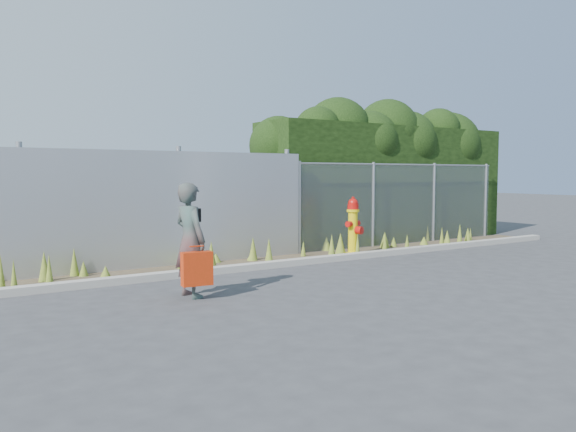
% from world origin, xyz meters
% --- Properties ---
extents(ground, '(80.00, 80.00, 0.00)m').
position_xyz_m(ground, '(0.00, 0.00, 0.00)').
color(ground, '#363638').
rests_on(ground, ground).
extents(curb, '(16.00, 0.22, 0.12)m').
position_xyz_m(curb, '(0.00, 1.80, 0.06)').
color(curb, gray).
rests_on(curb, ground).
extents(weed_strip, '(16.00, 1.34, 0.54)m').
position_xyz_m(weed_strip, '(-0.03, 2.41, 0.15)').
color(weed_strip, '#463828').
rests_on(weed_strip, ground).
extents(corrugated_fence, '(8.50, 0.21, 2.30)m').
position_xyz_m(corrugated_fence, '(-3.25, 3.01, 1.10)').
color(corrugated_fence, '#A1A2A8').
rests_on(corrugated_fence, ground).
extents(chainlink_fence, '(6.50, 0.07, 2.05)m').
position_xyz_m(chainlink_fence, '(4.25, 3.00, 1.03)').
color(chainlink_fence, gray).
rests_on(chainlink_fence, ground).
extents(hedge, '(7.62, 1.91, 3.75)m').
position_xyz_m(hedge, '(4.55, 4.00, 2.07)').
color(hedge, black).
rests_on(hedge, ground).
extents(fire_hydrant, '(0.43, 0.38, 1.28)m').
position_xyz_m(fire_hydrant, '(1.88, 2.16, 0.62)').
color(fire_hydrant, '#DBC40B').
rests_on(fire_hydrant, ground).
extents(woman, '(0.49, 0.66, 1.64)m').
position_xyz_m(woman, '(-2.70, 0.30, 0.82)').
color(woman, '#10675E').
rests_on(woman, ground).
extents(red_tote_bag, '(0.43, 0.16, 0.56)m').
position_xyz_m(red_tote_bag, '(-2.72, 0.03, 0.45)').
color(red_tote_bag, '#A82809').
extents(black_shoulder_bag, '(0.27, 0.11, 0.20)m').
position_xyz_m(black_shoulder_bag, '(-2.61, 0.44, 1.16)').
color(black_shoulder_bag, black).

